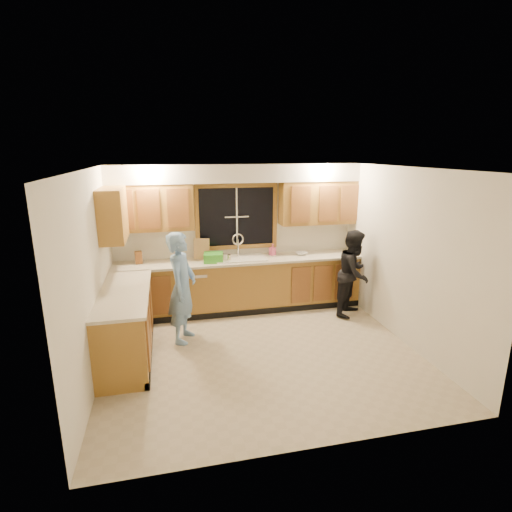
{
  "coord_description": "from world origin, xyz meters",
  "views": [
    {
      "loc": [
        -1.19,
        -4.87,
        2.71
      ],
      "look_at": [
        0.06,
        0.65,
        1.21
      ],
      "focal_mm": 28.0,
      "sensor_mm": 36.0,
      "label": 1
    }
  ],
  "objects_px": {
    "stove": "(122,344)",
    "woman": "(354,273)",
    "soap_bottle": "(272,249)",
    "bowl": "(301,253)",
    "man": "(182,288)",
    "sink": "(240,262)",
    "knife_block": "(139,257)",
    "dish_crate": "(213,257)",
    "dishwasher": "(191,291)"
  },
  "relations": [
    {
      "from": "stove",
      "to": "woman",
      "type": "bearing_deg",
      "value": 18.45
    },
    {
      "from": "stove",
      "to": "soap_bottle",
      "type": "xyz_separation_m",
      "value": [
        2.41,
        1.95,
        0.57
      ]
    },
    {
      "from": "bowl",
      "to": "soap_bottle",
      "type": "bearing_deg",
      "value": 168.88
    },
    {
      "from": "soap_bottle",
      "to": "stove",
      "type": "bearing_deg",
      "value": -140.97
    },
    {
      "from": "stove",
      "to": "man",
      "type": "bearing_deg",
      "value": 48.16
    },
    {
      "from": "sink",
      "to": "soap_bottle",
      "type": "height_order",
      "value": "sink"
    },
    {
      "from": "sink",
      "to": "man",
      "type": "distance_m",
      "value": 1.41
    },
    {
      "from": "man",
      "to": "sink",
      "type": "bearing_deg",
      "value": -26.46
    },
    {
      "from": "man",
      "to": "bowl",
      "type": "relative_size",
      "value": 7.81
    },
    {
      "from": "woman",
      "to": "knife_block",
      "type": "relative_size",
      "value": 7.18
    },
    {
      "from": "man",
      "to": "dish_crate",
      "type": "relative_size",
      "value": 5.17
    },
    {
      "from": "knife_block",
      "to": "bowl",
      "type": "xyz_separation_m",
      "value": [
        2.78,
        -0.06,
        -0.08
      ]
    },
    {
      "from": "soap_bottle",
      "to": "bowl",
      "type": "height_order",
      "value": "soap_bottle"
    },
    {
      "from": "sink",
      "to": "woman",
      "type": "distance_m",
      "value": 1.93
    },
    {
      "from": "sink",
      "to": "stove",
      "type": "bearing_deg",
      "value": -134.61
    },
    {
      "from": "dishwasher",
      "to": "soap_bottle",
      "type": "bearing_deg",
      "value": 5.49
    },
    {
      "from": "dishwasher",
      "to": "bowl",
      "type": "bearing_deg",
      "value": 1.2
    },
    {
      "from": "bowl",
      "to": "stove",
      "type": "bearing_deg",
      "value": -147.53
    },
    {
      "from": "sink",
      "to": "knife_block",
      "type": "xyz_separation_m",
      "value": [
        -1.67,
        0.09,
        0.16
      ]
    },
    {
      "from": "bowl",
      "to": "woman",
      "type": "bearing_deg",
      "value": -41.93
    },
    {
      "from": "woman",
      "to": "man",
      "type": "bearing_deg",
      "value": 141.53
    },
    {
      "from": "sink",
      "to": "dish_crate",
      "type": "bearing_deg",
      "value": -169.89
    },
    {
      "from": "woman",
      "to": "soap_bottle",
      "type": "height_order",
      "value": "woman"
    },
    {
      "from": "woman",
      "to": "soap_bottle",
      "type": "bearing_deg",
      "value": 103.29
    },
    {
      "from": "dishwasher",
      "to": "woman",
      "type": "distance_m",
      "value": 2.76
    },
    {
      "from": "woman",
      "to": "dish_crate",
      "type": "xyz_separation_m",
      "value": [
        -2.29,
        0.53,
        0.27
      ]
    },
    {
      "from": "man",
      "to": "bowl",
      "type": "distance_m",
      "value": 2.36
    },
    {
      "from": "knife_block",
      "to": "dish_crate",
      "type": "bearing_deg",
      "value": -17.22
    },
    {
      "from": "dishwasher",
      "to": "bowl",
      "type": "relative_size",
      "value": 3.95
    },
    {
      "from": "stove",
      "to": "man",
      "type": "distance_m",
      "value": 1.21
    },
    {
      "from": "dishwasher",
      "to": "man",
      "type": "relative_size",
      "value": 0.51
    },
    {
      "from": "woman",
      "to": "dishwasher",
      "type": "bearing_deg",
      "value": 121.94
    },
    {
      "from": "sink",
      "to": "bowl",
      "type": "xyz_separation_m",
      "value": [
        1.11,
        0.03,
        0.08
      ]
    },
    {
      "from": "stove",
      "to": "soap_bottle",
      "type": "height_order",
      "value": "soap_bottle"
    },
    {
      "from": "man",
      "to": "dish_crate",
      "type": "xyz_separation_m",
      "value": [
        0.56,
        0.88,
        0.18
      ]
    },
    {
      "from": "stove",
      "to": "knife_block",
      "type": "bearing_deg",
      "value": 86.14
    },
    {
      "from": "dish_crate",
      "to": "soap_bottle",
      "type": "relative_size",
      "value": 1.54
    },
    {
      "from": "dishwasher",
      "to": "soap_bottle",
      "type": "distance_m",
      "value": 1.59
    },
    {
      "from": "stove",
      "to": "soap_bottle",
      "type": "bearing_deg",
      "value": 39.03
    },
    {
      "from": "sink",
      "to": "man",
      "type": "xyz_separation_m",
      "value": [
        -1.03,
        -0.96,
        -0.05
      ]
    },
    {
      "from": "dishwasher",
      "to": "bowl",
      "type": "distance_m",
      "value": 2.03
    },
    {
      "from": "sink",
      "to": "man",
      "type": "relative_size",
      "value": 0.53
    },
    {
      "from": "stove",
      "to": "soap_bottle",
      "type": "distance_m",
      "value": 3.15
    },
    {
      "from": "stove",
      "to": "man",
      "type": "relative_size",
      "value": 0.56
    },
    {
      "from": "stove",
      "to": "woman",
      "type": "distance_m",
      "value": 3.83
    },
    {
      "from": "dishwasher",
      "to": "knife_block",
      "type": "distance_m",
      "value": 1.03
    },
    {
      "from": "bowl",
      "to": "dishwasher",
      "type": "bearing_deg",
      "value": -178.8
    },
    {
      "from": "bowl",
      "to": "man",
      "type": "bearing_deg",
      "value": -155.17
    },
    {
      "from": "knife_block",
      "to": "soap_bottle",
      "type": "relative_size",
      "value": 1.0
    },
    {
      "from": "man",
      "to": "knife_block",
      "type": "bearing_deg",
      "value": 51.93
    }
  ]
}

